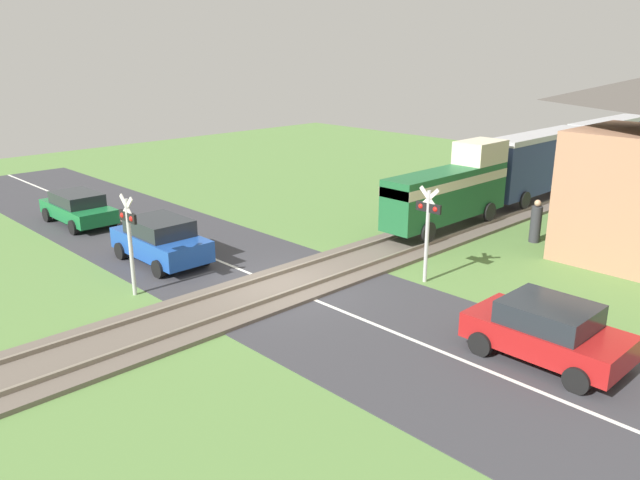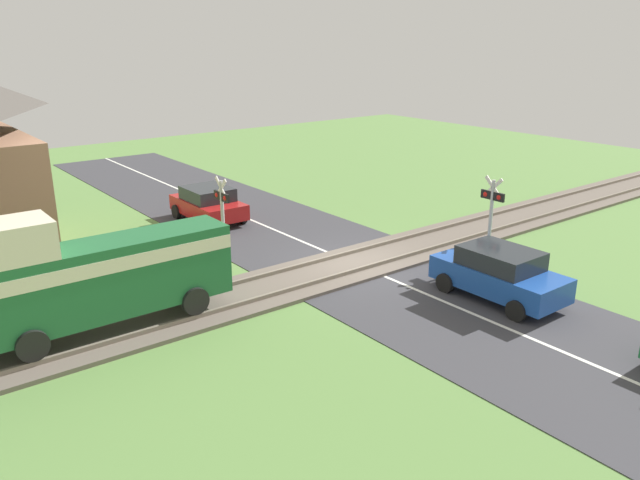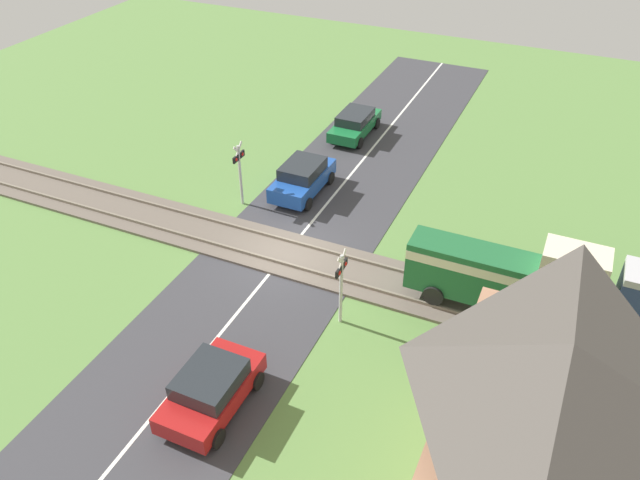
% 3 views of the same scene
% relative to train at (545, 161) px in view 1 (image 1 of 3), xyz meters
% --- Properties ---
extents(ground_plane, '(60.00, 60.00, 0.00)m').
position_rel_train_xyz_m(ground_plane, '(0.00, -16.27, -1.89)').
color(ground_plane, '#5B8442').
extents(road_surface, '(48.00, 6.40, 0.02)m').
position_rel_train_xyz_m(road_surface, '(0.00, -16.27, -1.88)').
color(road_surface, '#38383D').
rests_on(road_surface, ground_plane).
extents(track_bed, '(2.80, 48.00, 0.24)m').
position_rel_train_xyz_m(track_bed, '(0.00, -16.27, -1.82)').
color(track_bed, '#665B51').
rests_on(track_bed, ground_plane).
extents(train, '(1.58, 21.90, 3.18)m').
position_rel_train_xyz_m(train, '(0.00, 0.00, 0.00)').
color(train, '#1E6033').
rests_on(train, track_bed).
extents(car_near_crossing, '(3.89, 1.90, 1.54)m').
position_rel_train_xyz_m(car_near_crossing, '(-4.68, -17.71, -1.08)').
color(car_near_crossing, '#1E4CA8').
rests_on(car_near_crossing, ground_plane).
extents(car_far_side, '(3.61, 1.99, 1.45)m').
position_rel_train_xyz_m(car_far_side, '(7.72, -14.83, -1.13)').
color(car_far_side, '#A81919').
rests_on(car_far_side, ground_plane).
extents(car_behind_queue, '(4.01, 1.80, 1.34)m').
position_rel_train_xyz_m(car_behind_queue, '(-11.23, -17.71, -1.17)').
color(car_behind_queue, '#197038').
rests_on(car_behind_queue, ground_plane).
extents(crossing_signal_west_approach, '(0.90, 0.18, 3.04)m').
position_rel_train_xyz_m(crossing_signal_west_approach, '(-2.67, -19.81, 0.06)').
color(crossing_signal_west_approach, '#B7B7B7').
rests_on(crossing_signal_west_approach, ground_plane).
extents(crossing_signal_east_approach, '(0.90, 0.18, 3.04)m').
position_rel_train_xyz_m(crossing_signal_east_approach, '(2.67, -12.74, 0.06)').
color(crossing_signal_east_approach, '#B7B7B7').
rests_on(crossing_signal_east_approach, ground_plane).
extents(pedestrian_by_station, '(0.40, 0.40, 1.63)m').
position_rel_train_xyz_m(pedestrian_by_station, '(3.02, -6.41, -1.14)').
color(pedestrian_by_station, '#333338').
rests_on(pedestrian_by_station, ground_plane).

